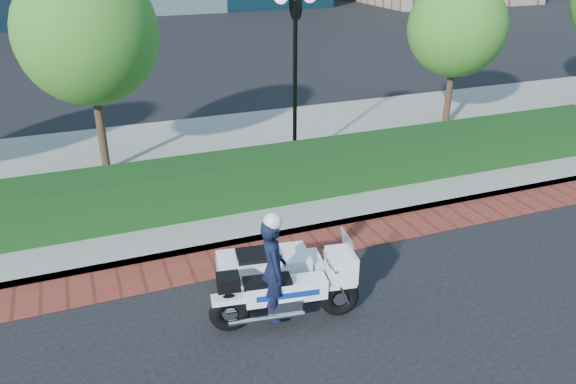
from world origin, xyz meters
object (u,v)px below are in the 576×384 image
object	(u,v)px
tree_c	(457,28)
lamppost	(295,52)
tree_b	(87,34)
police_motorcycle	(275,275)

from	to	relation	value
tree_c	lamppost	bearing A→B (deg)	-166.70
tree_b	lamppost	bearing A→B (deg)	-16.11
lamppost	tree_c	distance (m)	5.65
tree_b	tree_c	xyz separation A→B (m)	(10.00, -0.00, -0.39)
lamppost	tree_b	distance (m)	4.71
tree_b	police_motorcycle	xyz separation A→B (m)	(2.00, -6.70, -2.78)
lamppost	police_motorcycle	distance (m)	6.38
tree_b	tree_c	distance (m)	10.01
tree_c	police_motorcycle	distance (m)	10.70
lamppost	tree_c	xyz separation A→B (m)	(5.50, 1.30, 0.09)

